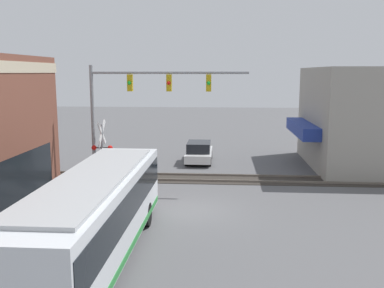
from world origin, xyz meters
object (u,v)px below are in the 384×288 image
(crossing_signal, at_px, (102,148))
(parked_car_white, at_px, (199,153))
(pedestrian_at_crossing, at_px, (113,170))
(city_bus, at_px, (94,214))

(crossing_signal, bearing_deg, parked_car_white, -33.60)
(crossing_signal, xyz_separation_m, pedestrian_at_crossing, (0.68, -0.37, -1.38))
(city_bus, height_order, crossing_signal, crossing_signal)
(parked_car_white, bearing_deg, city_bus, 171.10)
(pedestrian_at_crossing, bearing_deg, city_bus, -168.81)
(pedestrian_at_crossing, bearing_deg, parked_car_white, -34.08)
(crossing_signal, bearing_deg, pedestrian_at_crossing, -28.58)
(parked_car_white, bearing_deg, crossing_signal, 146.40)
(crossing_signal, distance_m, pedestrian_at_crossing, 1.58)
(crossing_signal, height_order, pedestrian_at_crossing, crossing_signal)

